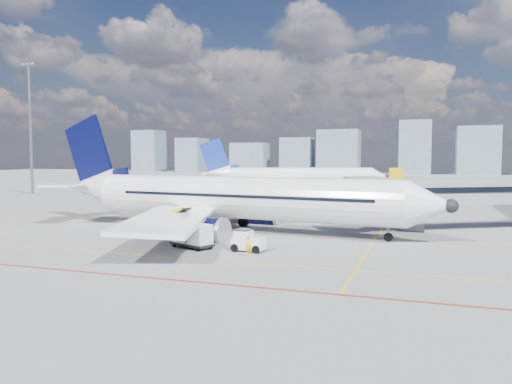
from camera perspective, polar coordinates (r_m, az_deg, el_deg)
ground at (r=42.78m, az=-6.61°, el=-5.83°), size 420.00×420.00×0.00m
apron_markings at (r=39.61m, az=-9.83°, el=-6.65°), size 90.00×35.12×0.01m
jet_bridge at (r=55.28m, az=24.40°, el=-0.03°), size 23.55×15.78×6.30m
floodlight_mast_nw at (r=107.18m, az=-24.38°, el=7.02°), size 3.20×0.61×25.45m
distant_skyline at (r=228.27m, az=16.35°, el=4.65°), size 254.07×15.70×31.52m
main_aircraft at (r=50.05m, az=-3.70°, el=-0.67°), size 42.95×37.35×12.57m
second_aircraft at (r=102.37m, az=4.21°, el=1.72°), size 37.79×32.23×11.33m
baggage_tug at (r=38.80m, az=-1.03°, el=-5.60°), size 2.56×1.66×1.71m
cargo_dolly at (r=40.43m, az=-7.30°, el=-4.86°), size 3.93×2.83×1.97m
belt_loader at (r=48.59m, az=-11.15°, el=-3.84°), size 6.85×3.95×2.80m
ramp_worker at (r=36.77m, az=-0.85°, el=-6.22°), size 0.64×0.66×1.53m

